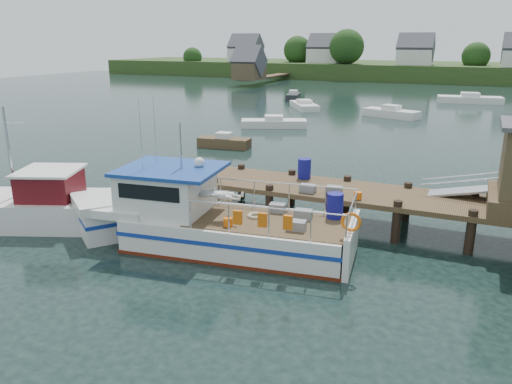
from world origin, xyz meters
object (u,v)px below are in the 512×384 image
at_px(moored_rowboat, 224,142).
at_px(moored_d, 304,105).
at_px(lobster_boat, 203,220).
at_px(work_boat, 29,206).
at_px(moored_far, 470,99).
at_px(dock, 462,181).
at_px(moored_e, 293,96).
at_px(moored_b, 391,113).
at_px(moored_a, 274,123).

distance_m(moored_rowboat, moored_d, 21.67).
bearing_deg(lobster_boat, work_boat, 179.80).
xyz_separation_m(work_boat, moored_far, (14.78, 51.05, -0.30)).
xyz_separation_m(work_boat, moored_d, (-1.38, 38.11, -0.38)).
bearing_deg(work_boat, moored_d, 70.24).
height_order(dock, moored_e, dock).
height_order(moored_far, moored_e, moored_far).
bearing_deg(moored_rowboat, moored_b, 90.90).
relative_size(lobster_boat, moored_d, 1.87).
bearing_deg(moored_e, moored_rowboat, -101.93).
height_order(moored_a, moored_d, moored_a).
height_order(work_boat, moored_e, work_boat).
height_order(dock, moored_rowboat, dock).
distance_m(work_boat, moored_rowboat, 16.51).
distance_m(dock, moored_far, 45.75).
bearing_deg(moored_rowboat, work_boat, -66.65).
height_order(dock, moored_b, dock).
bearing_deg(lobster_boat, moored_far, 74.20).
bearing_deg(dock, moored_rowboat, 144.43).
relative_size(dock, moored_e, 3.82).
distance_m(work_boat, moored_e, 46.38).
bearing_deg(moored_far, moored_b, -136.79).
xyz_separation_m(moored_a, moored_d, (-1.53, 12.46, -0.01)).
relative_size(work_boat, moored_e, 2.03).
bearing_deg(dock, moored_e, 117.63).
bearing_deg(moored_rowboat, moored_a, 114.14).
bearing_deg(moored_far, moored_e, 169.75).
relative_size(lobster_boat, moored_a, 1.92).
relative_size(moored_rowboat, moored_a, 0.64).
distance_m(lobster_boat, moored_b, 34.58).
relative_size(moored_far, moored_e, 1.72).
height_order(moored_b, moored_d, moored_b).
bearing_deg(moored_e, moored_b, -60.16).
distance_m(lobster_boat, moored_far, 50.63).
xyz_separation_m(dock, moored_far, (-1.00, 45.70, -1.79)).
distance_m(moored_b, moored_d, 10.00).
distance_m(moored_far, moored_d, 20.70).
height_order(dock, work_boat, work_boat).
bearing_deg(moored_e, lobster_boat, -96.79).
distance_m(work_boat, moored_b, 36.48).
xyz_separation_m(moored_far, moored_e, (-20.30, -5.00, -0.03)).
relative_size(moored_far, moored_b, 1.32).
bearing_deg(moored_b, moored_e, 127.02).
bearing_deg(moored_rowboat, dock, -11.59).
xyz_separation_m(dock, moored_b, (-7.49, 30.18, -1.80)).
bearing_deg(work_boat, moored_b, 55.04).
xyz_separation_m(moored_rowboat, moored_far, (14.60, 34.55, 0.06)).
xyz_separation_m(dock, moored_e, (-21.30, 40.70, -1.82)).
bearing_deg(moored_far, moored_a, -144.03).
height_order(moored_rowboat, moored_b, moored_b).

